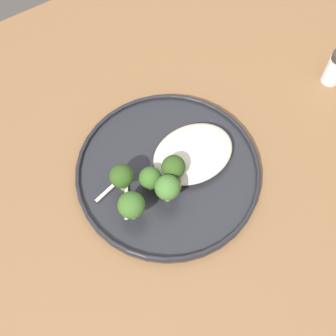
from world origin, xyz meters
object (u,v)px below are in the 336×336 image
Objects in this scene: seared_scallop_left_edge at (194,138)px; pepper_shaker at (336,68)px; seared_scallop_tiny_bay at (192,153)px; broccoli_floret_rear_charred at (173,167)px; broccoli_floret_right_tilted at (168,188)px; broccoli_floret_left_leaning at (122,177)px; dinner_plate at (168,171)px; seared_scallop_large_seared at (182,146)px; seared_scallop_half_hidden at (205,163)px; broccoli_floret_beside_noodles at (132,205)px; broccoli_floret_near_rim at (150,178)px; seared_scallop_tilted_round at (173,184)px.

seared_scallop_left_edge is 0.34× the size of pepper_shaker.
broccoli_floret_rear_charred is at bearing 19.12° from seared_scallop_tiny_bay.
pepper_shaker is at bearing -173.29° from broccoli_floret_right_tilted.
pepper_shaker is at bearing 178.91° from broccoli_floret_left_leaning.
broccoli_floret_left_leaning reaches higher than broccoli_floret_rear_charred.
seared_scallop_large_seared reaches higher than dinner_plate.
broccoli_floret_beside_noodles reaches higher than seared_scallop_half_hidden.
broccoli_floret_rear_charred is 0.85× the size of pepper_shaker.
broccoli_floret_left_leaning is 0.42m from pepper_shaker.
broccoli_floret_rear_charred is at bearing -8.90° from seared_scallop_half_hidden.
broccoli_floret_right_tilted is at bearing 175.95° from broccoli_floret_beside_noodles.
broccoli_floret_near_rim is at bearing 21.35° from seared_scallop_large_seared.
broccoli_floret_left_leaning is at bearing 4.52° from seared_scallop_large_seared.
dinner_plate is 4.94× the size of broccoli_floret_left_leaning.
seared_scallop_left_edge is 0.11m from broccoli_floret_near_rim.
broccoli_floret_left_leaning is (0.05, -0.05, -0.00)m from broccoli_floret_right_tilted.
broccoli_floret_beside_noodles is (0.07, 0.01, 0.03)m from seared_scallop_tilted_round.
broccoli_floret_right_tilted reaches higher than dinner_plate.
seared_scallop_tiny_bay is 0.30m from pepper_shaker.
seared_scallop_tilted_round is at bearing 56.80° from broccoli_floret_rear_charred.
broccoli_floret_left_leaning is (0.14, 0.01, 0.03)m from seared_scallop_left_edge.
broccoli_floret_left_leaning is at bearing -30.02° from broccoli_floret_near_rim.
broccoli_floret_near_rim is at bearing -35.58° from seared_scallop_tilted_round.
seared_scallop_left_edge is (-0.01, -0.05, 0.00)m from seared_scallop_half_hidden.
dinner_plate is at bearing 170.70° from broccoli_floret_left_leaning.
broccoli_floret_near_rim is at bearing 149.98° from broccoli_floret_left_leaning.
seared_scallop_half_hidden is 0.29m from pepper_shaker.
dinner_plate is 0.05m from broccoli_floret_near_rim.
broccoli_floret_left_leaning is at bearing -32.54° from seared_scallop_tilted_round.
broccoli_floret_near_rim is (0.10, 0.03, 0.02)m from seared_scallop_left_edge.
broccoli_floret_near_rim is (0.03, -0.02, 0.02)m from seared_scallop_tilted_round.
broccoli_floret_right_tilted reaches higher than seared_scallop_left_edge.
broccoli_floret_right_tilted reaches higher than seared_scallop_large_seared.
broccoli_floret_beside_noodles is (0.06, -0.00, -0.00)m from broccoli_floret_right_tilted.
seared_scallop_tilted_round is at bearing 72.77° from dinner_plate.
broccoli_floret_left_leaning is 0.08m from broccoli_floret_rear_charred.
dinner_plate is 0.07m from seared_scallop_left_edge.
broccoli_floret_beside_noodles is (0.05, 0.03, 0.01)m from broccoli_floret_near_rim.
dinner_plate is 0.08m from broccoli_floret_left_leaning.
dinner_plate is at bearing -24.04° from seared_scallop_half_hidden.
broccoli_floret_left_leaning is at bearing -1.09° from pepper_shaker.
seared_scallop_half_hidden is at bearing 170.60° from broccoli_floret_near_rim.
broccoli_floret_beside_noodles reaches higher than pepper_shaker.
pepper_shaker reaches higher than broccoli_floret_near_rim.
broccoli_floret_beside_noodles reaches higher than seared_scallop_tilted_round.
broccoli_floret_near_rim is at bearing -9.40° from seared_scallop_half_hidden.
seared_scallop_tilted_round is at bearing 144.42° from broccoli_floret_near_rim.
broccoli_floret_near_rim is (0.01, -0.03, -0.01)m from broccoli_floret_right_tilted.
broccoli_floret_beside_noodles reaches higher than broccoli_floret_right_tilted.
seared_scallop_tiny_bay is (-0.05, -0.00, 0.01)m from dinner_plate.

